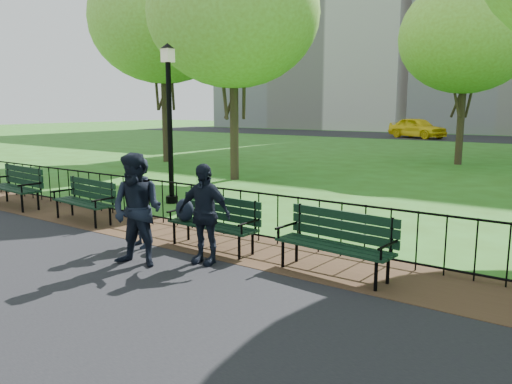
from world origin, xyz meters
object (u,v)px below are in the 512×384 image
Objects in this scene: tree_mid_w at (163,21)px; person_left at (140,203)px; park_bench_left_a at (86,196)px; park_bench_left_b at (17,182)px; tree_near_w at (233,14)px; person_right at (204,214)px; lamppost at (170,118)px; taxi at (417,128)px; person_mid at (137,210)px; park_bench_right_a at (337,236)px; tree_far_c at (467,37)px; park_bench_main at (204,214)px.

person_left is (9.38, -9.82, -5.13)m from tree_mid_w.
park_bench_left_b reaches higher than park_bench_left_a.
tree_near_w is 9.27m from person_left.
park_bench_left_b is 1.23× the size of person_right.
tree_near_w is at bearing 106.47° from lamppost.
person_mid is at bearing -145.68° from taxi.
tree_near_w reaches higher than person_right.
park_bench_left_a is 1.01× the size of person_mid.
tree_far_c is at bearing 102.53° from park_bench_right_a.
person_right is 33.16m from taxi.
taxi is at bearing 110.76° from park_bench_right_a.
taxi is (-5.68, 32.33, 0.02)m from person_left.
tree_near_w is 4.43× the size of person_mid.
park_bench_left_a is 3.45m from person_mid.
tree_far_c is at bearing 71.91° from park_bench_left_b.
tree_mid_w is (-4.32, 9.15, 5.30)m from park_bench_left_b.
person_right is at bearing -5.42° from park_bench_left_a.
person_mid reaches higher than person_right.
park_bench_right_a is 0.39× the size of taxi.
tree_mid_w reaches higher than park_bench_left_a.
tree_mid_w is (-12.72, 9.16, 5.33)m from park_bench_right_a.
park_bench_main is 9.31m from tree_near_w.
park_bench_left_a is 1.11× the size of person_right.
tree_mid_w is (-6.99, 9.16, 5.35)m from park_bench_left_a.
tree_mid_w reaches higher than person_right.
park_bench_left_a is at bearing -89.17° from lamppost.
park_bench_main is 16.08m from tree_far_c.
park_bench_left_a is 3.92m from person_right.
park_bench_right_a is 2.02m from person_right.
taxi is (3.69, 22.51, -5.11)m from tree_mid_w.
tree_far_c reaches higher than park_bench_main.
tree_mid_w is at bearing -149.78° from tree_far_c.
lamppost is at bearing 161.49° from park_bench_right_a.
tree_far_c reaches higher than lamppost.
tree_near_w is at bearing 129.96° from person_left.
tree_far_c is 4.80× the size of person_right.
person_mid is (5.81, -1.39, 0.26)m from park_bench_left_b.
park_bench_left_b is (-5.95, 0.07, 0.02)m from park_bench_main.
person_mid is 0.98m from person_right.
person_right is (0.19, -16.07, -4.33)m from tree_far_c.
tree_mid_w is 12.35m from tree_far_c.
tree_near_w is at bearing -23.97° from tree_mid_w.
tree_near_w is 4.91× the size of person_right.
tree_near_w is (-1.22, 4.11, 3.13)m from lamppost.
person_right reaches higher than park_bench_left_a.
tree_near_w is (-1.25, 6.61, 4.69)m from park_bench_left_a.
park_bench_left_a is (-3.28, 0.06, -0.04)m from park_bench_main.
park_bench_left_a is 12.71m from tree_mid_w.
park_bench_main is at bearing 3.63° from park_bench_left_b.
person_right is (3.89, -3.20, -1.32)m from lamppost.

